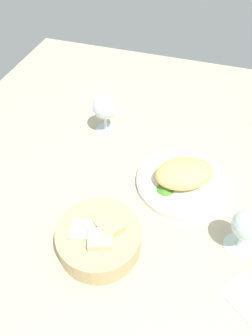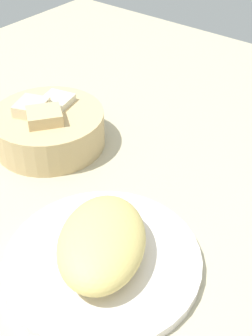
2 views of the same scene
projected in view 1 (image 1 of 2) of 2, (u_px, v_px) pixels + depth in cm
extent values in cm
cube|color=#BBB190|center=(160.00, 189.00, 87.17)|extent=(140.00, 140.00, 2.00)
cylinder|color=white|center=(183.00, 182.00, 86.76)|extent=(25.01, 25.01, 1.40)
ellipsoid|color=#DAC36D|center=(185.00, 173.00, 84.22)|extent=(19.04, 17.30, 5.55)
cone|color=#458629|center=(165.00, 188.00, 83.57)|extent=(4.60, 4.60, 1.26)
cylinder|color=tan|center=(99.00, 239.00, 72.16)|extent=(18.84, 18.84, 6.08)
cube|color=beige|center=(84.00, 235.00, 71.07)|extent=(6.36, 5.96, 5.37)
cube|color=beige|center=(101.00, 243.00, 68.74)|extent=(6.46, 6.15, 5.16)
cube|color=tan|center=(109.00, 230.00, 71.10)|extent=(7.29, 7.18, 5.44)
cylinder|color=silver|center=(106.00, 129.00, 102.47)|extent=(6.18, 6.18, 0.60)
cylinder|color=silver|center=(106.00, 123.00, 100.65)|extent=(1.00, 1.00, 4.39)
sphere|color=silver|center=(105.00, 107.00, 96.34)|extent=(7.44, 7.44, 7.44)
cylinder|color=silver|center=(238.00, 246.00, 74.12)|extent=(6.63, 6.63, 0.60)
cylinder|color=silver|center=(241.00, 239.00, 72.16)|extent=(1.00, 1.00, 4.76)
sphere|color=silver|center=(248.00, 225.00, 67.89)|extent=(6.94, 6.94, 6.94)
cube|color=white|center=(250.00, 302.00, 65.28)|extent=(13.00, 12.22, 0.80)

